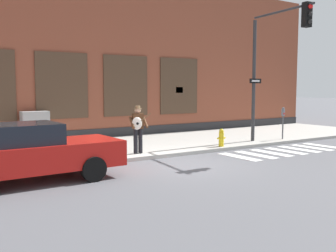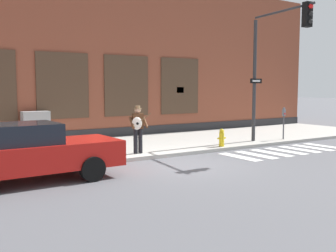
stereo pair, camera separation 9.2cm
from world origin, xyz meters
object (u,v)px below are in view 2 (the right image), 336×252
(traffic_light, at_px, (274,53))
(busker, at_px, (138,126))
(utility_box, at_px, (36,128))
(parking_meter, at_px, (284,118))
(fire_hydrant, at_px, (222,138))
(red_car, at_px, (28,152))

(traffic_light, bearing_deg, busker, 170.02)
(traffic_light, bearing_deg, utility_box, 145.79)
(traffic_light, xyz_separation_m, parking_meter, (1.69, 0.87, -2.76))
(utility_box, relative_size, fire_hydrant, 1.92)
(red_car, relative_size, busker, 2.76)
(busker, height_order, fire_hydrant, busker)
(traffic_light, distance_m, parking_meter, 3.35)
(busker, height_order, parking_meter, busker)
(red_car, distance_m, parking_meter, 11.60)
(fire_hydrant, bearing_deg, utility_box, 141.28)
(utility_box, bearing_deg, busker, -62.14)
(parking_meter, bearing_deg, red_car, -172.20)
(utility_box, height_order, fire_hydrant, utility_box)
(busker, bearing_deg, utility_box, 117.86)
(traffic_light, relative_size, utility_box, 3.99)
(traffic_light, bearing_deg, parking_meter, 27.36)
(red_car, relative_size, parking_meter, 3.24)
(red_car, xyz_separation_m, parking_meter, (11.49, 1.57, 0.30))
(red_car, xyz_separation_m, utility_box, (1.77, 6.16, 0.03))
(traffic_light, xyz_separation_m, utility_box, (-8.03, 5.46, -3.03))
(red_car, distance_m, utility_box, 6.41)
(parking_meter, height_order, utility_box, parking_meter)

